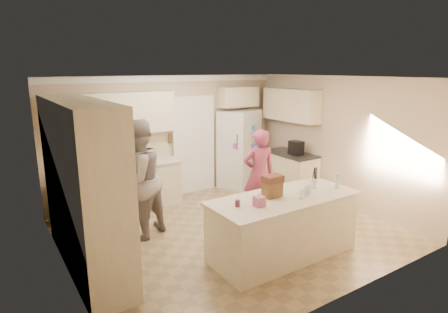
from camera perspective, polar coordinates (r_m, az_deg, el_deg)
floor at (r=6.57m, az=0.96°, el=-11.47°), size 5.20×4.60×0.02m
ceiling at (r=5.96m, az=1.07°, el=12.03°), size 5.20×4.60×0.02m
wall_back at (r=8.10m, az=-8.23°, el=2.94°), size 5.20×0.02×2.60m
wall_front at (r=4.50m, az=17.92°, el=-6.11°), size 5.20×0.02×2.60m
wall_left at (r=5.19m, az=-23.64°, el=-4.01°), size 0.02×4.60×2.60m
wall_right at (r=7.87m, az=16.93°, el=2.18°), size 0.02×4.60×2.60m
crown_back at (r=7.93m, az=-8.37°, el=11.65°), size 5.20×0.08×0.12m
pantry_bank at (r=5.46m, az=-20.69°, el=-4.27°), size 0.60×2.60×2.35m
back_base_cab at (r=7.62m, az=-14.87°, el=-4.72°), size 2.20×0.60×0.88m
back_countertop at (r=7.49m, az=-15.06°, el=-1.39°), size 2.24×0.63×0.04m
back_upper_cab at (r=7.43m, az=-15.86°, el=6.31°), size 2.20×0.35×0.80m
doorway_opening at (r=8.37m, az=-4.68°, el=1.61°), size 0.90×0.06×2.10m
doorway_casing at (r=8.34m, az=-4.56°, el=1.57°), size 1.02×0.03×2.22m
wall_frame_upper at (r=8.04m, az=-8.04°, el=4.66°), size 0.15×0.02×0.20m
wall_frame_lower at (r=8.08m, az=-7.98°, el=2.77°), size 0.15×0.02×0.20m
refrigerator at (r=8.78m, az=2.34°, el=1.21°), size 1.11×1.01×1.80m
fridge_seam at (r=8.50m, az=3.73°, el=0.78°), size 0.02×0.02×1.78m
fridge_dispenser at (r=8.32m, az=2.58°, el=2.27°), size 0.22×0.03×0.35m
fridge_handle_l at (r=8.43m, az=3.53°, el=1.72°), size 0.02×0.02×0.85m
fridge_handle_r at (r=8.49m, az=4.07°, el=1.79°), size 0.02×0.02×0.85m
over_fridge_cab at (r=8.67m, az=2.16°, el=9.07°), size 0.95×0.35×0.45m
right_base_cab at (r=8.51m, az=10.04°, el=-2.58°), size 0.60×1.20×0.88m
right_countertop at (r=8.39m, az=10.12°, el=0.43°), size 0.63×1.24×0.04m
right_upper_cab at (r=8.46m, az=10.15°, el=7.75°), size 0.35×1.50×0.70m
coffee_maker at (r=8.19m, az=10.92°, el=1.29°), size 0.22×0.28×0.30m
island_base at (r=5.71m, az=9.01°, el=-10.65°), size 2.20×0.90×0.88m
island_top at (r=5.54m, az=9.19°, el=-6.30°), size 2.28×0.96×0.05m
utensil_crock at (r=5.98m, az=13.52°, el=-4.02°), size 0.13×0.13×0.15m
tissue_box at (r=5.10m, az=5.37°, el=-6.82°), size 0.13×0.13×0.14m
tissue_plume at (r=5.06m, az=5.40°, el=-5.65°), size 0.08×0.08×0.08m
dollhouse_body at (r=5.47m, az=7.36°, el=-5.00°), size 0.26×0.18×0.22m
dollhouse_roof at (r=5.42m, az=7.41°, el=-3.39°), size 0.28×0.20×0.10m
jam_jar at (r=5.08m, az=2.08°, el=-7.15°), size 0.07×0.07×0.09m
greeting_card_a at (r=5.47m, az=11.81°, el=-5.52°), size 0.12×0.06×0.16m
greeting_card_b at (r=5.61m, az=12.54°, el=-5.09°), size 0.12×0.05×0.16m
water_bottle at (r=6.06m, az=16.87°, el=-3.55°), size 0.07×0.07×0.24m
shaker_salt at (r=6.22m, az=13.45°, el=-3.63°), size 0.05×0.05×0.09m
shaker_pepper at (r=6.27m, az=13.89°, el=-3.52°), size 0.05×0.05×0.09m
teen_boy at (r=6.22m, az=-12.93°, el=-3.48°), size 1.18×1.08×1.96m
teen_girl at (r=6.97m, az=5.34°, el=-2.64°), size 0.70×0.56×1.67m
fridge_magnets at (r=8.50m, az=3.76°, el=0.77°), size 0.76×0.02×1.44m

